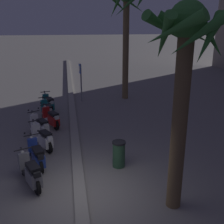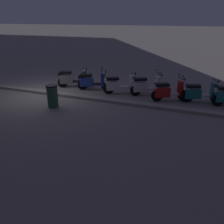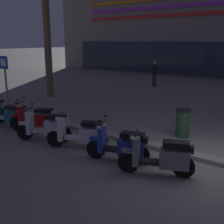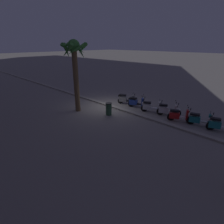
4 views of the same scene
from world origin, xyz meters
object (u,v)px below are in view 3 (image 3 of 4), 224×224
(scooter_red_mid_front, at_px, (37,119))
(scooter_grey_tail_end, at_px, (162,157))
(scooter_white_second_in_line, at_px, (48,127))
(palm_tree_far_corner, at_px, (46,5))
(scooter_white_mid_rear, at_px, (82,134))
(pedestrian_strolling_near_curb, at_px, (155,73))
(litter_bin, at_px, (183,123))
(crossing_sign, at_px, (5,75))
(scooter_teal_lead_nearest, at_px, (8,115))
(scooter_blue_last_in_row, at_px, (122,146))

(scooter_red_mid_front, relative_size, scooter_grey_tail_end, 0.94)
(scooter_white_second_in_line, relative_size, palm_tree_far_corner, 0.23)
(scooter_red_mid_front, height_order, scooter_white_mid_rear, scooter_red_mid_front)
(pedestrian_strolling_near_curb, bearing_deg, scooter_grey_tail_end, -60.00)
(scooter_grey_tail_end, bearing_deg, litter_bin, 105.15)
(scooter_grey_tail_end, xyz_separation_m, crossing_sign, (-9.54, 2.11, 1.04))
(scooter_grey_tail_end, relative_size, palm_tree_far_corner, 0.25)
(scooter_white_second_in_line, bearing_deg, scooter_teal_lead_nearest, 176.32)
(crossing_sign, distance_m, palm_tree_far_corner, 4.53)
(scooter_blue_last_in_row, bearing_deg, crossing_sign, 166.23)
(litter_bin, bearing_deg, scooter_white_mid_rear, -124.91)
(scooter_teal_lead_nearest, bearing_deg, crossing_sign, 147.42)
(scooter_teal_lead_nearest, distance_m, pedestrian_strolling_near_curb, 11.74)
(scooter_blue_last_in_row, distance_m, scooter_grey_tail_end, 1.21)
(scooter_blue_last_in_row, bearing_deg, scooter_white_second_in_line, -177.94)
(scooter_white_mid_rear, bearing_deg, litter_bin, 55.09)
(scooter_red_mid_front, relative_size, litter_bin, 1.67)
(scooter_white_second_in_line, xyz_separation_m, litter_bin, (3.22, 2.96, 0.02))
(scooter_white_second_in_line, distance_m, crossing_sign, 6.02)
(scooter_blue_last_in_row, distance_m, palm_tree_far_corner, 10.90)
(scooter_teal_lead_nearest, distance_m, scooter_grey_tail_end, 6.43)
(scooter_white_second_in_line, bearing_deg, crossing_sign, 158.83)
(scooter_white_mid_rear, height_order, scooter_grey_tail_end, same)
(scooter_teal_lead_nearest, height_order, scooter_blue_last_in_row, scooter_blue_last_in_row)
(scooter_blue_last_in_row, height_order, scooter_grey_tail_end, scooter_blue_last_in_row)
(scooter_white_second_in_line, bearing_deg, scooter_grey_tail_end, 0.43)
(litter_bin, bearing_deg, palm_tree_far_corner, 166.78)
(scooter_teal_lead_nearest, xyz_separation_m, crossing_sign, (-3.11, 1.99, 1.06))
(palm_tree_far_corner, distance_m, litter_bin, 10.27)
(scooter_blue_last_in_row, relative_size, palm_tree_far_corner, 0.24)
(scooter_blue_last_in_row, bearing_deg, scooter_white_mid_rear, 176.53)
(scooter_red_mid_front, xyz_separation_m, scooter_white_second_in_line, (1.11, -0.44, 0.01))
(scooter_blue_last_in_row, height_order, palm_tree_far_corner, palm_tree_far_corner)
(scooter_white_mid_rear, relative_size, litter_bin, 1.74)
(scooter_grey_tail_end, bearing_deg, palm_tree_far_corner, 152.76)
(scooter_red_mid_front, bearing_deg, palm_tree_far_corner, 135.28)
(scooter_teal_lead_nearest, relative_size, scooter_grey_tail_end, 1.02)
(scooter_white_second_in_line, bearing_deg, pedestrian_strolling_near_curb, 103.40)
(scooter_red_mid_front, relative_size, scooter_white_mid_rear, 0.96)
(scooter_red_mid_front, distance_m, scooter_blue_last_in_row, 3.92)
(crossing_sign, distance_m, pedestrian_strolling_near_curb, 10.12)
(scooter_teal_lead_nearest, distance_m, litter_bin, 6.30)
(scooter_red_mid_front, height_order, litter_bin, scooter_red_mid_front)
(scooter_white_mid_rear, relative_size, crossing_sign, 0.69)
(crossing_sign, relative_size, palm_tree_far_corner, 0.35)
(scooter_white_second_in_line, bearing_deg, litter_bin, 42.62)
(palm_tree_far_corner, bearing_deg, crossing_sign, -84.86)
(scooter_grey_tail_end, height_order, pedestrian_strolling_near_curb, pedestrian_strolling_near_curb)
(scooter_blue_last_in_row, xyz_separation_m, litter_bin, (0.42, 2.86, 0.04))
(scooter_red_mid_front, height_order, crossing_sign, crossing_sign)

